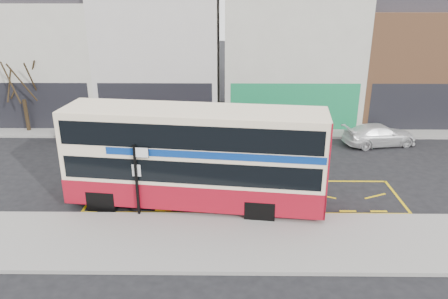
{
  "coord_description": "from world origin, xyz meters",
  "views": [
    {
      "loc": [
        -0.75,
        -16.42,
        9.13
      ],
      "look_at": [
        -0.96,
        2.0,
        2.11
      ],
      "focal_mm": 35.0,
      "sensor_mm": 36.0,
      "label": 1
    }
  ],
  "objects_px": {
    "double_decker_bus": "(195,157)",
    "car_silver": "(89,130)",
    "bus_stop_post": "(138,173)",
    "street_tree_right": "(374,70)",
    "car_grey": "(271,127)",
    "street_tree_left": "(19,70)",
    "car_white": "(379,135)"
  },
  "relations": [
    {
      "from": "bus_stop_post",
      "to": "street_tree_right",
      "type": "xyz_separation_m",
      "value": [
        13.17,
        12.64,
        1.84
      ]
    },
    {
      "from": "car_grey",
      "to": "street_tree_right",
      "type": "relative_size",
      "value": 0.8
    },
    {
      "from": "street_tree_left",
      "to": "street_tree_right",
      "type": "bearing_deg",
      "value": 4.09
    },
    {
      "from": "car_silver",
      "to": "street_tree_left",
      "type": "bearing_deg",
      "value": 86.13
    },
    {
      "from": "double_decker_bus",
      "to": "street_tree_left",
      "type": "relative_size",
      "value": 1.87
    },
    {
      "from": "street_tree_left",
      "to": "street_tree_right",
      "type": "height_order",
      "value": "street_tree_left"
    },
    {
      "from": "street_tree_left",
      "to": "bus_stop_post",
      "type": "bearing_deg",
      "value": -49.39
    },
    {
      "from": "car_grey",
      "to": "street_tree_left",
      "type": "height_order",
      "value": "street_tree_left"
    },
    {
      "from": "double_decker_bus",
      "to": "bus_stop_post",
      "type": "bearing_deg",
      "value": -147.38
    },
    {
      "from": "car_silver",
      "to": "car_white",
      "type": "bearing_deg",
      "value": -76.22
    },
    {
      "from": "bus_stop_post",
      "to": "street_tree_right",
      "type": "bearing_deg",
      "value": 49.89
    },
    {
      "from": "bus_stop_post",
      "to": "street_tree_right",
      "type": "distance_m",
      "value": 18.35
    },
    {
      "from": "car_white",
      "to": "car_silver",
      "type": "bearing_deg",
      "value": 76.47
    },
    {
      "from": "car_silver",
      "to": "street_tree_right",
      "type": "height_order",
      "value": "street_tree_right"
    },
    {
      "from": "bus_stop_post",
      "to": "car_grey",
      "type": "relative_size",
      "value": 0.68
    },
    {
      "from": "street_tree_left",
      "to": "street_tree_right",
      "type": "relative_size",
      "value": 1.06
    },
    {
      "from": "car_silver",
      "to": "street_tree_right",
      "type": "distance_m",
      "value": 18.69
    },
    {
      "from": "bus_stop_post",
      "to": "car_silver",
      "type": "height_order",
      "value": "bus_stop_post"
    },
    {
      "from": "car_white",
      "to": "street_tree_left",
      "type": "height_order",
      "value": "street_tree_left"
    },
    {
      "from": "double_decker_bus",
      "to": "car_silver",
      "type": "bearing_deg",
      "value": 137.93
    },
    {
      "from": "car_silver",
      "to": "street_tree_right",
      "type": "bearing_deg",
      "value": -64.34
    },
    {
      "from": "bus_stop_post",
      "to": "car_silver",
      "type": "bearing_deg",
      "value": 123.83
    },
    {
      "from": "street_tree_left",
      "to": "car_grey",
      "type": "bearing_deg",
      "value": -3.34
    },
    {
      "from": "car_silver",
      "to": "car_grey",
      "type": "relative_size",
      "value": 0.86
    },
    {
      "from": "double_decker_bus",
      "to": "street_tree_right",
      "type": "height_order",
      "value": "street_tree_right"
    },
    {
      "from": "double_decker_bus",
      "to": "car_silver",
      "type": "height_order",
      "value": "double_decker_bus"
    },
    {
      "from": "double_decker_bus",
      "to": "car_grey",
      "type": "height_order",
      "value": "double_decker_bus"
    },
    {
      "from": "car_silver",
      "to": "double_decker_bus",
      "type": "bearing_deg",
      "value": -123.51
    },
    {
      "from": "double_decker_bus",
      "to": "street_tree_left",
      "type": "bearing_deg",
      "value": 146.74
    },
    {
      "from": "bus_stop_post",
      "to": "car_white",
      "type": "bearing_deg",
      "value": 40.94
    },
    {
      "from": "car_grey",
      "to": "car_white",
      "type": "distance_m",
      "value": 6.5
    },
    {
      "from": "street_tree_right",
      "to": "car_white",
      "type": "bearing_deg",
      "value": -96.85
    }
  ]
}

